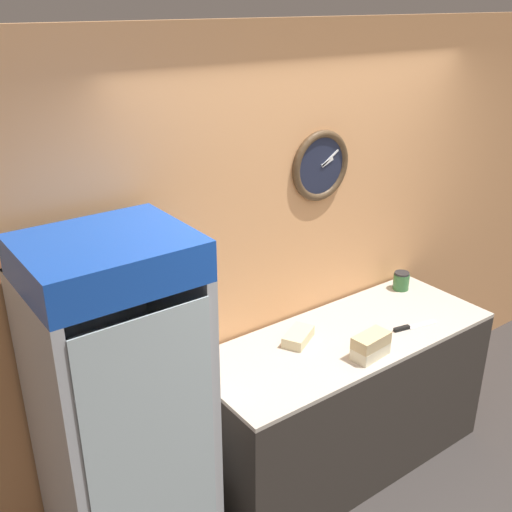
% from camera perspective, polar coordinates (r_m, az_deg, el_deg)
% --- Properties ---
extents(wall_back, '(5.20, 0.10, 2.70)m').
position_cam_1_polar(wall_back, '(3.73, 4.67, 0.64)').
color(wall_back, tan).
rests_on(wall_back, ground_plane).
extents(prep_counter, '(1.89, 0.73, 0.94)m').
position_cam_1_polar(prep_counter, '(3.90, 8.27, -13.40)').
color(prep_counter, '#332D28').
rests_on(prep_counter, ground_plane).
extents(beverage_cooler, '(0.69, 0.67, 1.90)m').
position_cam_1_polar(beverage_cooler, '(2.97, -13.11, -13.56)').
color(beverage_cooler, '#B2B7BC').
rests_on(beverage_cooler, ground_plane).
extents(sandwich_stack_bottom, '(0.23, 0.14, 0.07)m').
position_cam_1_polar(sandwich_stack_bottom, '(3.45, 10.82, -8.89)').
color(sandwich_stack_bottom, beige).
rests_on(sandwich_stack_bottom, prep_counter).
extents(sandwich_stack_middle, '(0.23, 0.14, 0.07)m').
position_cam_1_polar(sandwich_stack_middle, '(3.41, 10.91, -7.89)').
color(sandwich_stack_middle, tan).
rests_on(sandwich_stack_middle, sandwich_stack_bottom).
extents(sandwich_flat_left, '(0.25, 0.21, 0.06)m').
position_cam_1_polar(sandwich_flat_left, '(3.54, 4.05, -7.67)').
color(sandwich_flat_left, beige).
rests_on(sandwich_flat_left, prep_counter).
extents(chefs_knife, '(0.31, 0.10, 0.02)m').
position_cam_1_polar(chefs_knife, '(3.79, 14.40, -6.56)').
color(chefs_knife, silver).
rests_on(chefs_knife, prep_counter).
extents(condiment_jar, '(0.11, 0.11, 0.13)m').
position_cam_1_polar(condiment_jar, '(4.24, 13.66, -2.32)').
color(condiment_jar, '#336B38').
rests_on(condiment_jar, prep_counter).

